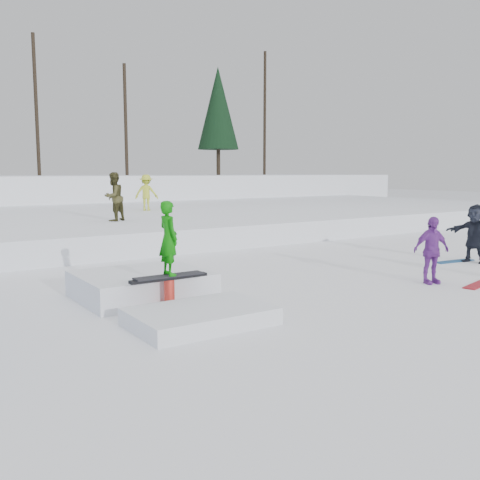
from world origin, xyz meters
TOP-DOWN VIEW (x-y plane):
  - ground at (0.00, 0.00)m, footprint 120.00×120.00m
  - snow_midrise at (0.00, 16.00)m, footprint 50.00×18.00m
  - treeline at (6.18, 28.28)m, footprint 40.24×4.22m
  - walker_olive at (1.04, 11.32)m, footprint 1.12×1.04m
  - walker_ygreen at (4.37, 15.78)m, footprint 1.27×1.18m
  - spectator_purple at (4.50, -0.21)m, footprint 1.02×0.65m
  - spectator_dark at (8.10, 0.95)m, footprint 0.83×1.67m
  - loose_board_red at (5.33, -0.97)m, footprint 1.43×0.60m
  - loose_board_teal at (7.75, 1.34)m, footprint 1.42×0.44m
  - jib_rail_feature at (-1.79, 1.61)m, footprint 2.60×4.40m

SIDE VIEW (x-z plane):
  - ground at x=0.00m, z-range 0.00..0.00m
  - loose_board_red at x=5.33m, z-range 0.00..0.03m
  - loose_board_teal at x=7.75m, z-range 0.00..0.03m
  - jib_rail_feature at x=-1.79m, z-range -0.75..1.36m
  - snow_midrise at x=0.00m, z-range 0.00..0.80m
  - spectator_purple at x=4.50m, z-range 0.00..1.61m
  - spectator_dark at x=8.10m, z-range 0.00..1.72m
  - walker_ygreen at x=4.37m, z-range 0.80..2.52m
  - walker_olive at x=1.04m, z-range 0.80..2.64m
  - treeline at x=6.18m, z-range 2.20..12.70m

